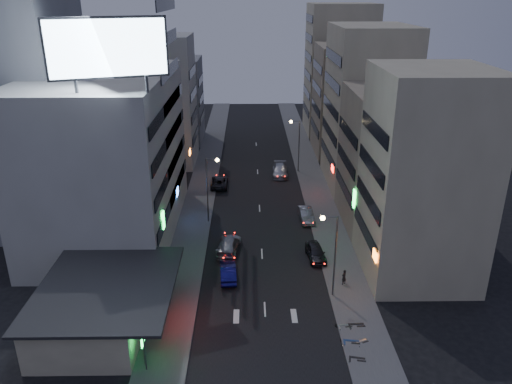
{
  "coord_description": "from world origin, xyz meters",
  "views": [
    {
      "loc": [
        -1.33,
        -32.87,
        26.12
      ],
      "look_at": [
        -0.59,
        17.17,
        5.85
      ],
      "focal_mm": 35.0,
      "sensor_mm": 36.0,
      "label": 1
    }
  ],
  "objects_px": {
    "parked_car_right_near": "(316,252)",
    "road_car_silver": "(229,245)",
    "parked_car_right_far": "(280,170)",
    "scooter_black_b": "(364,317)",
    "person": "(344,277)",
    "scooter_blue": "(360,334)",
    "parked_car_left": "(219,182)",
    "road_car_blue": "(228,272)",
    "scooter_silver_a": "(366,333)",
    "parked_car_right_mid": "(306,215)",
    "scooter_black_a": "(366,352)",
    "scooter_silver_b": "(351,318)"
  },
  "relations": [
    {
      "from": "parked_car_right_mid",
      "to": "road_car_silver",
      "type": "xyz_separation_m",
      "value": [
        -9.15,
        -7.71,
        0.05
      ]
    },
    {
      "from": "parked_car_left",
      "to": "road_car_silver",
      "type": "height_order",
      "value": "road_car_silver"
    },
    {
      "from": "parked_car_right_far",
      "to": "scooter_black_a",
      "type": "height_order",
      "value": "parked_car_right_far"
    },
    {
      "from": "road_car_silver",
      "to": "scooter_silver_a",
      "type": "distance_m",
      "value": 18.82
    },
    {
      "from": "scooter_silver_a",
      "to": "parked_car_left",
      "type": "bearing_deg",
      "value": -2.01
    },
    {
      "from": "road_car_blue",
      "to": "scooter_blue",
      "type": "xyz_separation_m",
      "value": [
        10.86,
        -9.67,
        -0.02
      ]
    },
    {
      "from": "road_car_blue",
      "to": "scooter_black_b",
      "type": "height_order",
      "value": "road_car_blue"
    },
    {
      "from": "parked_car_right_near",
      "to": "scooter_blue",
      "type": "relative_size",
      "value": 2.29
    },
    {
      "from": "parked_car_left",
      "to": "scooter_black_b",
      "type": "height_order",
      "value": "parked_car_left"
    },
    {
      "from": "person",
      "to": "scooter_black_b",
      "type": "distance_m",
      "value": 6.06
    },
    {
      "from": "road_car_silver",
      "to": "parked_car_right_far",
      "type": "bearing_deg",
      "value": -98.02
    },
    {
      "from": "person",
      "to": "scooter_black_b",
      "type": "bearing_deg",
      "value": 55.66
    },
    {
      "from": "parked_car_right_mid",
      "to": "road_car_silver",
      "type": "height_order",
      "value": "road_car_silver"
    },
    {
      "from": "parked_car_right_far",
      "to": "road_car_blue",
      "type": "relative_size",
      "value": 1.25
    },
    {
      "from": "parked_car_right_near",
      "to": "road_car_silver",
      "type": "bearing_deg",
      "value": 163.94
    },
    {
      "from": "parked_car_left",
      "to": "road_car_blue",
      "type": "distance_m",
      "value": 24.7
    },
    {
      "from": "person",
      "to": "scooter_silver_a",
      "type": "relative_size",
      "value": 0.94
    },
    {
      "from": "scooter_blue",
      "to": "parked_car_left",
      "type": "bearing_deg",
      "value": 28.09
    },
    {
      "from": "parked_car_right_near",
      "to": "person",
      "type": "height_order",
      "value": "person"
    },
    {
      "from": "parked_car_right_mid",
      "to": "parked_car_left",
      "type": "xyz_separation_m",
      "value": [
        -11.2,
        11.45,
        -0.03
      ]
    },
    {
      "from": "parked_car_right_near",
      "to": "road_car_silver",
      "type": "relative_size",
      "value": 0.8
    },
    {
      "from": "parked_car_right_near",
      "to": "parked_car_right_mid",
      "type": "distance_m",
      "value": 9.43
    },
    {
      "from": "scooter_blue",
      "to": "parked_car_right_far",
      "type": "bearing_deg",
      "value": 13.23
    },
    {
      "from": "road_car_silver",
      "to": "person",
      "type": "distance_m",
      "value": 13.1
    },
    {
      "from": "parked_car_left",
      "to": "scooter_silver_a",
      "type": "height_order",
      "value": "parked_car_left"
    },
    {
      "from": "parked_car_right_far",
      "to": "scooter_silver_b",
      "type": "xyz_separation_m",
      "value": [
        3.78,
        -36.66,
        -0.15
      ]
    },
    {
      "from": "scooter_blue",
      "to": "road_car_silver",
      "type": "bearing_deg",
      "value": 43.28
    },
    {
      "from": "parked_car_right_mid",
      "to": "scooter_blue",
      "type": "distance_m",
      "value": 22.9
    },
    {
      "from": "scooter_black_a",
      "to": "scooter_black_b",
      "type": "relative_size",
      "value": 0.92
    },
    {
      "from": "parked_car_right_near",
      "to": "road_car_blue",
      "type": "height_order",
      "value": "parked_car_right_near"
    },
    {
      "from": "parked_car_left",
      "to": "scooter_black_a",
      "type": "bearing_deg",
      "value": 109.36
    },
    {
      "from": "scooter_blue",
      "to": "scooter_silver_b",
      "type": "bearing_deg",
      "value": 14.66
    },
    {
      "from": "scooter_black_a",
      "to": "scooter_blue",
      "type": "height_order",
      "value": "scooter_blue"
    },
    {
      "from": "parked_car_right_near",
      "to": "scooter_silver_a",
      "type": "xyz_separation_m",
      "value": [
        2.38,
        -13.16,
        -0.12
      ]
    },
    {
      "from": "road_car_silver",
      "to": "scooter_silver_b",
      "type": "relative_size",
      "value": 3.16
    },
    {
      "from": "parked_car_right_near",
      "to": "person",
      "type": "xyz_separation_m",
      "value": [
        2.03,
        -5.12,
        0.15
      ]
    },
    {
      "from": "scooter_silver_a",
      "to": "road_car_silver",
      "type": "bearing_deg",
      "value": 14.0
    },
    {
      "from": "parked_car_right_far",
      "to": "scooter_silver_a",
      "type": "height_order",
      "value": "parked_car_right_far"
    },
    {
      "from": "parked_car_right_far",
      "to": "scooter_blue",
      "type": "xyz_separation_m",
      "value": [
        4.06,
        -38.82,
        -0.09
      ]
    },
    {
      "from": "road_car_blue",
      "to": "scooter_black_b",
      "type": "distance_m",
      "value": 13.84
    },
    {
      "from": "person",
      "to": "scooter_black_a",
      "type": "distance_m",
      "value": 10.33
    },
    {
      "from": "parked_car_right_mid",
      "to": "parked_car_right_near",
      "type": "bearing_deg",
      "value": -93.62
    },
    {
      "from": "parked_car_right_near",
      "to": "road_car_blue",
      "type": "xyz_separation_m",
      "value": [
        -9.03,
        -3.72,
        -0.02
      ]
    },
    {
      "from": "scooter_black_b",
      "to": "scooter_silver_b",
      "type": "height_order",
      "value": "scooter_black_b"
    },
    {
      "from": "road_car_silver",
      "to": "parked_car_right_mid",
      "type": "bearing_deg",
      "value": -131.6
    },
    {
      "from": "parked_car_left",
      "to": "scooter_blue",
      "type": "height_order",
      "value": "parked_car_left"
    },
    {
      "from": "scooter_silver_a",
      "to": "parked_car_right_mid",
      "type": "bearing_deg",
      "value": -17.74
    },
    {
      "from": "road_car_silver",
      "to": "scooter_silver_a",
      "type": "bearing_deg",
      "value": 136.01
    },
    {
      "from": "parked_car_right_far",
      "to": "scooter_black_b",
      "type": "distance_m",
      "value": 36.89
    },
    {
      "from": "scooter_black_a",
      "to": "scooter_silver_a",
      "type": "bearing_deg",
      "value": -0.47
    }
  ]
}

